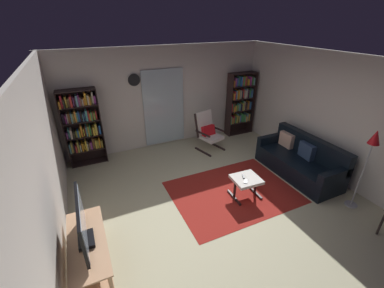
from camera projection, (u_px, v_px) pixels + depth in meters
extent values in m
plane|color=beige|center=(220.00, 202.00, 4.82)|extent=(7.02, 7.02, 0.00)
cube|color=silver|center=(166.00, 97.00, 6.58)|extent=(5.60, 0.06, 2.60)
cube|color=silver|center=(44.00, 181.00, 3.22)|extent=(0.06, 6.00, 2.60)
cube|color=silver|center=(334.00, 118.00, 5.24)|extent=(0.06, 6.00, 2.60)
cube|color=silver|center=(164.00, 108.00, 6.60)|extent=(1.10, 0.01, 2.00)
cube|color=maroon|center=(233.00, 192.00, 5.11)|extent=(2.43, 1.83, 0.01)
cube|color=tan|center=(87.00, 242.00, 3.34)|extent=(0.49, 1.32, 0.02)
cube|color=tan|center=(91.00, 256.00, 3.47)|extent=(0.45, 1.26, 0.02)
cylinder|color=tan|center=(112.00, 288.00, 3.04)|extent=(0.05, 0.05, 0.50)
cylinder|color=tan|center=(100.00, 221.00, 4.03)|extent=(0.05, 0.05, 0.50)
cylinder|color=tan|center=(74.00, 229.00, 3.88)|extent=(0.05, 0.05, 0.50)
cube|color=black|center=(91.00, 258.00, 3.38)|extent=(0.29, 0.28, 0.07)
cube|color=black|center=(86.00, 240.00, 3.33)|extent=(0.20, 0.32, 0.05)
cube|color=black|center=(81.00, 222.00, 3.18)|extent=(0.04, 1.01, 0.59)
cube|color=silver|center=(83.00, 221.00, 3.19)|extent=(0.01, 0.95, 0.53)
cube|color=black|center=(64.00, 131.00, 5.60)|extent=(0.02, 0.30, 1.81)
cube|color=black|center=(101.00, 126.00, 5.90)|extent=(0.02, 0.30, 1.81)
cube|color=black|center=(83.00, 126.00, 5.86)|extent=(0.82, 0.02, 1.81)
cube|color=black|center=(90.00, 162.00, 6.15)|extent=(0.79, 0.28, 0.02)
cube|color=black|center=(88.00, 149.00, 5.99)|extent=(0.79, 0.28, 0.02)
cube|color=black|center=(85.00, 136.00, 5.83)|extent=(0.79, 0.28, 0.02)
cube|color=black|center=(82.00, 121.00, 5.66)|extent=(0.79, 0.28, 0.02)
cube|color=black|center=(78.00, 106.00, 5.50)|extent=(0.79, 0.28, 0.02)
cube|color=black|center=(75.00, 90.00, 5.34)|extent=(0.79, 0.28, 0.02)
cube|color=teal|center=(70.00, 148.00, 5.79)|extent=(0.03, 0.20, 0.22)
cube|color=olive|center=(72.00, 147.00, 5.82)|extent=(0.04, 0.19, 0.26)
cube|color=#221B2D|center=(74.00, 147.00, 5.83)|extent=(0.02, 0.19, 0.23)
cube|color=#D83D39|center=(76.00, 148.00, 5.85)|extent=(0.03, 0.19, 0.16)
cube|color=#A2973A|center=(78.00, 146.00, 5.85)|extent=(0.04, 0.23, 0.26)
cube|color=beige|center=(81.00, 147.00, 5.91)|extent=(0.03, 0.21, 0.16)
cube|color=orange|center=(82.00, 146.00, 5.92)|extent=(0.03, 0.23, 0.20)
cube|color=gold|center=(84.00, 146.00, 5.94)|extent=(0.04, 0.11, 0.16)
cube|color=gold|center=(86.00, 144.00, 5.92)|extent=(0.03, 0.21, 0.26)
cube|color=beige|center=(88.00, 146.00, 5.95)|extent=(0.02, 0.20, 0.17)
cube|color=brown|center=(90.00, 146.00, 5.96)|extent=(0.03, 0.11, 0.16)
cube|color=#983A8C|center=(91.00, 145.00, 5.98)|extent=(0.04, 0.15, 0.18)
cube|color=brown|center=(93.00, 143.00, 5.97)|extent=(0.04, 0.11, 0.26)
cube|color=gold|center=(96.00, 143.00, 6.01)|extent=(0.04, 0.16, 0.22)
cube|color=#A28D2E|center=(98.00, 143.00, 6.04)|extent=(0.04, 0.18, 0.19)
cube|color=orange|center=(99.00, 142.00, 6.05)|extent=(0.03, 0.21, 0.26)
cube|color=#A68E39|center=(102.00, 143.00, 6.06)|extent=(0.04, 0.13, 0.19)
cube|color=#9B4899|center=(67.00, 135.00, 5.65)|extent=(0.04, 0.13, 0.15)
cube|color=teal|center=(69.00, 133.00, 5.65)|extent=(0.03, 0.14, 0.23)
cube|color=beige|center=(71.00, 133.00, 5.66)|extent=(0.04, 0.21, 0.22)
cube|color=#2B281D|center=(74.00, 134.00, 5.72)|extent=(0.04, 0.21, 0.16)
cube|color=olive|center=(76.00, 134.00, 5.72)|extent=(0.03, 0.11, 0.15)
cube|color=#2865B2|center=(78.00, 133.00, 5.73)|extent=(0.04, 0.14, 0.17)
cube|color=gold|center=(80.00, 133.00, 5.74)|extent=(0.02, 0.21, 0.17)
cube|color=orange|center=(81.00, 130.00, 5.76)|extent=(0.04, 0.19, 0.26)
cube|color=gold|center=(84.00, 132.00, 5.77)|extent=(0.02, 0.10, 0.19)
cube|color=red|center=(85.00, 131.00, 5.80)|extent=(0.02, 0.11, 0.21)
cube|color=teal|center=(86.00, 130.00, 5.80)|extent=(0.03, 0.22, 0.24)
cube|color=olive|center=(88.00, 130.00, 5.79)|extent=(0.04, 0.23, 0.24)
cube|color=#2B893E|center=(90.00, 130.00, 5.81)|extent=(0.03, 0.16, 0.24)
cube|color=brown|center=(92.00, 131.00, 5.86)|extent=(0.03, 0.17, 0.16)
cube|color=gold|center=(94.00, 130.00, 5.85)|extent=(0.04, 0.24, 0.19)
cube|color=gold|center=(96.00, 128.00, 5.87)|extent=(0.04, 0.24, 0.25)
cube|color=#271B2D|center=(98.00, 130.00, 5.88)|extent=(0.02, 0.14, 0.19)
cube|color=#275FB3|center=(99.00, 128.00, 5.91)|extent=(0.04, 0.20, 0.21)
cube|color=#2A1E31|center=(63.00, 118.00, 5.48)|extent=(0.04, 0.12, 0.22)
cube|color=#98328C|center=(66.00, 119.00, 5.50)|extent=(0.02, 0.17, 0.19)
cube|color=beige|center=(67.00, 118.00, 5.51)|extent=(0.02, 0.13, 0.22)
cube|color=brown|center=(69.00, 118.00, 5.52)|extent=(0.04, 0.15, 0.22)
cube|color=#5A949E|center=(71.00, 117.00, 5.54)|extent=(0.03, 0.23, 0.23)
cube|color=olive|center=(73.00, 117.00, 5.55)|extent=(0.03, 0.13, 0.21)
cube|color=orange|center=(75.00, 116.00, 5.57)|extent=(0.04, 0.17, 0.26)
cube|color=teal|center=(77.00, 117.00, 5.57)|extent=(0.03, 0.10, 0.21)
cube|color=#2E59B0|center=(79.00, 116.00, 5.60)|extent=(0.04, 0.15, 0.22)
cube|color=#2C2120|center=(81.00, 116.00, 5.60)|extent=(0.03, 0.11, 0.23)
cube|color=teal|center=(83.00, 117.00, 5.64)|extent=(0.02, 0.18, 0.17)
cube|color=#3A5BA9|center=(85.00, 116.00, 5.65)|extent=(0.02, 0.13, 0.18)
cube|color=teal|center=(86.00, 115.00, 5.64)|extent=(0.04, 0.18, 0.25)
cube|color=red|center=(88.00, 115.00, 5.66)|extent=(0.02, 0.21, 0.24)
cube|color=gold|center=(90.00, 116.00, 5.70)|extent=(0.03, 0.21, 0.17)
cube|color=#448743|center=(91.00, 115.00, 5.69)|extent=(0.03, 0.23, 0.21)
cube|color=red|center=(93.00, 115.00, 5.72)|extent=(0.02, 0.13, 0.17)
cube|color=#919D3A|center=(94.00, 116.00, 5.72)|extent=(0.03, 0.15, 0.17)
cube|color=red|center=(96.00, 115.00, 5.75)|extent=(0.03, 0.16, 0.19)
cube|color=orange|center=(59.00, 104.00, 5.31)|extent=(0.04, 0.24, 0.15)
cube|color=red|center=(61.00, 101.00, 5.32)|extent=(0.04, 0.20, 0.27)
cube|color=black|center=(64.00, 103.00, 5.34)|extent=(0.03, 0.22, 0.18)
cube|color=olive|center=(66.00, 102.00, 5.35)|extent=(0.04, 0.14, 0.24)
cube|color=brown|center=(69.00, 102.00, 5.39)|extent=(0.04, 0.14, 0.18)
cube|color=red|center=(71.00, 101.00, 5.39)|extent=(0.04, 0.22, 0.24)
cube|color=#8A4194|center=(73.00, 101.00, 5.42)|extent=(0.02, 0.12, 0.21)
cube|color=#2F1A26|center=(75.00, 101.00, 5.44)|extent=(0.03, 0.19, 0.20)
cube|color=#5B8A99|center=(77.00, 100.00, 5.43)|extent=(0.04, 0.20, 0.24)
cube|color=#9F3697|center=(78.00, 100.00, 5.46)|extent=(0.02, 0.19, 0.25)
cube|color=brown|center=(80.00, 101.00, 5.49)|extent=(0.04, 0.20, 0.19)
cube|color=beige|center=(82.00, 102.00, 5.49)|extent=(0.02, 0.19, 0.15)
cube|color=orange|center=(84.00, 101.00, 5.50)|extent=(0.03, 0.14, 0.16)
cube|color=orange|center=(85.00, 98.00, 5.51)|extent=(0.04, 0.16, 0.27)
cube|color=beige|center=(88.00, 99.00, 5.54)|extent=(0.03, 0.24, 0.22)
cube|color=orange|center=(89.00, 100.00, 5.53)|extent=(0.02, 0.23, 0.20)
cube|color=#A09837|center=(91.00, 100.00, 5.54)|extent=(0.02, 0.14, 0.19)
cube|color=beige|center=(92.00, 98.00, 5.57)|extent=(0.03, 0.17, 0.27)
cube|color=purple|center=(95.00, 99.00, 5.58)|extent=(0.04, 0.15, 0.19)
cube|color=black|center=(229.00, 106.00, 7.17)|extent=(0.02, 0.30, 1.82)
cube|color=black|center=(252.00, 102.00, 7.48)|extent=(0.02, 0.30, 1.82)
cube|color=black|center=(238.00, 103.00, 7.44)|extent=(0.82, 0.02, 1.82)
cube|color=black|center=(238.00, 132.00, 7.73)|extent=(0.79, 0.28, 0.02)
cube|color=black|center=(239.00, 122.00, 7.57)|extent=(0.79, 0.28, 0.02)
cube|color=black|center=(240.00, 110.00, 7.41)|extent=(0.79, 0.28, 0.02)
cube|color=black|center=(241.00, 98.00, 7.24)|extent=(0.79, 0.28, 0.02)
cube|color=black|center=(242.00, 86.00, 7.08)|extent=(0.79, 0.28, 0.02)
cube|color=black|center=(243.00, 73.00, 6.92)|extent=(0.79, 0.28, 0.02)
cube|color=#41894E|center=(229.00, 120.00, 7.37)|extent=(0.04, 0.22, 0.23)
cube|color=#D53837|center=(231.00, 120.00, 7.39)|extent=(0.03, 0.17, 0.21)
cube|color=olive|center=(232.00, 120.00, 7.43)|extent=(0.04, 0.20, 0.16)
cube|color=#C0283A|center=(233.00, 119.00, 7.44)|extent=(0.04, 0.14, 0.21)
cube|color=#317A4C|center=(235.00, 120.00, 7.45)|extent=(0.04, 0.13, 0.18)
cube|color=#A3972D|center=(236.00, 118.00, 7.47)|extent=(0.04, 0.22, 0.24)
cube|color=#5799A1|center=(237.00, 118.00, 7.48)|extent=(0.03, 0.10, 0.27)
cube|color=olive|center=(238.00, 118.00, 7.51)|extent=(0.03, 0.17, 0.20)
cube|color=#3657B6|center=(239.00, 118.00, 7.53)|extent=(0.03, 0.19, 0.21)
cube|color=#428044|center=(240.00, 117.00, 7.53)|extent=(0.02, 0.14, 0.27)
cube|color=#308A45|center=(241.00, 117.00, 7.55)|extent=(0.03, 0.20, 0.24)
cube|color=#3D843E|center=(243.00, 118.00, 7.56)|extent=(0.04, 0.20, 0.22)
cube|color=#549A93|center=(244.00, 118.00, 7.59)|extent=(0.02, 0.24, 0.16)
cube|color=orange|center=(245.00, 118.00, 7.59)|extent=(0.04, 0.23, 0.15)
cube|color=#5C9099|center=(246.00, 117.00, 7.60)|extent=(0.04, 0.22, 0.23)
cube|color=gold|center=(247.00, 117.00, 7.63)|extent=(0.03, 0.11, 0.17)
cube|color=gold|center=(248.00, 116.00, 7.64)|extent=(0.02, 0.22, 0.21)
cube|color=black|center=(249.00, 116.00, 7.64)|extent=(0.04, 0.19, 0.25)
cube|color=#904395|center=(230.00, 107.00, 7.22)|extent=(0.02, 0.23, 0.27)
cube|color=red|center=(231.00, 107.00, 7.23)|extent=(0.02, 0.22, 0.26)
cube|color=#2F844F|center=(232.00, 107.00, 7.24)|extent=(0.03, 0.18, 0.25)
cube|color=orange|center=(233.00, 109.00, 7.26)|extent=(0.03, 0.22, 0.15)
cube|color=brown|center=(234.00, 107.00, 7.25)|extent=(0.02, 0.10, 0.25)
cube|color=gold|center=(234.00, 108.00, 7.31)|extent=(0.04, 0.19, 0.16)
cube|color=#2C873C|center=(236.00, 108.00, 7.32)|extent=(0.04, 0.14, 0.17)
cube|color=orange|center=(237.00, 108.00, 7.34)|extent=(0.03, 0.10, 0.16)
cube|color=teal|center=(239.00, 107.00, 7.33)|extent=(0.03, 0.15, 0.21)
cube|color=#1C1C32|center=(240.00, 107.00, 7.37)|extent=(0.04, 0.22, 0.19)
cube|color=#A6A03D|center=(242.00, 106.00, 7.36)|extent=(0.03, 0.21, 0.22)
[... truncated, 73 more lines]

